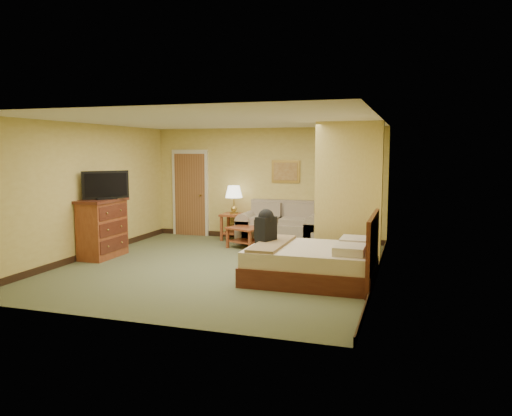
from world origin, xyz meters
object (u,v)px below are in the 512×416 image
at_px(coffee_table, 247,233).
at_px(dresser, 103,228).
at_px(bed, 315,262).
at_px(loveseat, 281,230).

xyz_separation_m(coffee_table, dresser, (-2.37, -1.79, 0.26)).
height_order(coffee_table, dresser, dresser).
relative_size(coffee_table, dresser, 0.78).
bearing_deg(dresser, bed, -6.29).
distance_m(loveseat, coffee_table, 0.90).
relative_size(dresser, bed, 0.57).
relative_size(loveseat, coffee_table, 2.11).
bearing_deg(loveseat, coffee_table, -128.54).
distance_m(loveseat, bed, 3.27).
bearing_deg(dresser, coffee_table, 37.10).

